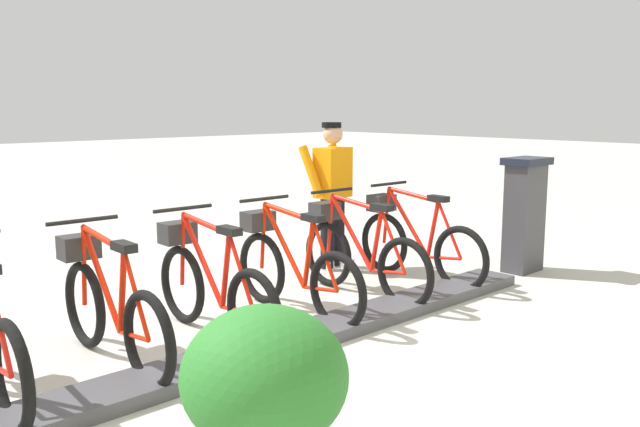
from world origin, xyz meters
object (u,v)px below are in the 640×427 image
object	(u,v)px
payment_kiosk	(524,213)
bike_docked_1	(359,253)
bike_docked_0	(415,241)
bike_docked_3	(210,284)
bike_docked_2	(292,267)
planter_bush	(265,399)
worker_near_rack	(332,189)
bike_docked_4	(109,306)

from	to	relation	value
payment_kiosk	bike_docked_1	xyz separation A→B (m)	(0.57, 2.05, -0.24)
bike_docked_0	bike_docked_3	xyz separation A→B (m)	(0.00, 2.58, 0.00)
bike_docked_0	bike_docked_2	distance (m)	1.72
payment_kiosk	bike_docked_3	world-z (taller)	payment_kiosk
bike_docked_2	planter_bush	world-z (taller)	bike_docked_2
payment_kiosk	worker_near_rack	size ratio (longest dim) A/B	0.77
bike_docked_1	bike_docked_3	world-z (taller)	same
bike_docked_0	bike_docked_4	size ratio (longest dim) A/B	1.00
bike_docked_0	bike_docked_3	bearing A→B (deg)	90.00
worker_near_rack	bike_docked_4	bearing A→B (deg)	107.35
bike_docked_2	bike_docked_3	distance (m)	0.86
payment_kiosk	bike_docked_4	size ratio (longest dim) A/B	0.74
payment_kiosk	bike_docked_1	size ratio (longest dim) A/B	0.74
bike_docked_0	bike_docked_4	xyz separation A→B (m)	(0.00, 3.44, 0.00)
bike_docked_4	planter_bush	bearing A→B (deg)	172.65
planter_bush	worker_near_rack	bearing A→B (deg)	-47.47
bike_docked_2	bike_docked_4	xyz separation A→B (m)	(0.00, 1.72, 0.00)
bike_docked_1	bike_docked_4	world-z (taller)	same
bike_docked_3	bike_docked_1	bearing A→B (deg)	-90.00
bike_docked_1	bike_docked_2	bearing A→B (deg)	90.00
payment_kiosk	bike_docked_4	distance (m)	4.67
bike_docked_3	worker_near_rack	world-z (taller)	worker_near_rack
bike_docked_0	bike_docked_4	bearing A→B (deg)	90.00
payment_kiosk	worker_near_rack	bearing A→B (deg)	43.33
bike_docked_1	payment_kiosk	bearing A→B (deg)	-105.57
bike_docked_0	bike_docked_1	world-z (taller)	same
worker_near_rack	planter_bush	bearing A→B (deg)	132.53
planter_bush	bike_docked_0	bearing A→B (deg)	-59.75
bike_docked_1	bike_docked_2	world-z (taller)	same
bike_docked_2	bike_docked_3	size ratio (longest dim) A/B	1.00
payment_kiosk	planter_bush	size ratio (longest dim) A/B	1.32
payment_kiosk	planter_bush	distance (m)	5.16
bike_docked_2	bike_docked_4	size ratio (longest dim) A/B	1.00
bike_docked_2	bike_docked_3	bearing A→B (deg)	90.00
bike_docked_4	bike_docked_3	bearing A→B (deg)	-90.00
bike_docked_0	planter_bush	world-z (taller)	bike_docked_0
bike_docked_1	bike_docked_4	size ratio (longest dim) A/B	1.00
payment_kiosk	bike_docked_0	size ratio (longest dim) A/B	0.74
bike_docked_2	planter_bush	distance (m)	2.95
planter_bush	payment_kiosk	bearing A→B (deg)	-71.99
bike_docked_0	bike_docked_1	size ratio (longest dim) A/B	1.00
payment_kiosk	bike_docked_1	bearing A→B (deg)	74.43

